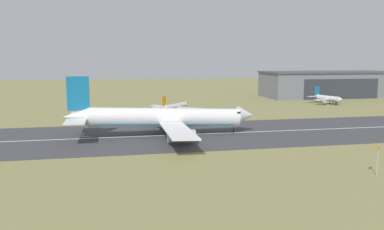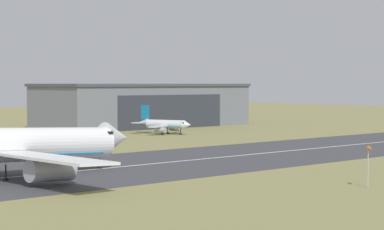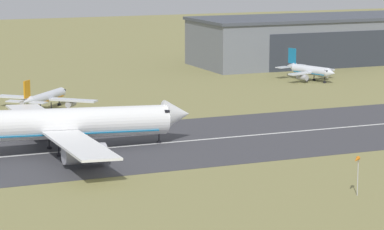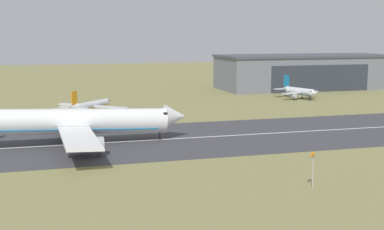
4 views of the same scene
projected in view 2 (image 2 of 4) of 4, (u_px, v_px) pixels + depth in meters
The scene contains 5 objects.
runway_strip at pixel (13, 177), 116.81m from camera, with size 498.01×40.97×0.06m, color #3D3D42.
runway_centreline at pixel (13, 177), 116.81m from camera, with size 448.21×0.70×0.01m, color silver.
hangar_building at pixel (144, 105), 254.70m from camera, with size 74.82×29.54×14.64m.
airplane_parked_west at pixel (165, 124), 216.63m from camera, with size 16.44×18.07×8.35m.
windsock_pole at pixel (370, 151), 103.86m from camera, with size 2.03×2.06×5.91m.
Camera 2 is at (-58.51, 18.26, 14.64)m, focal length 70.00 mm.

